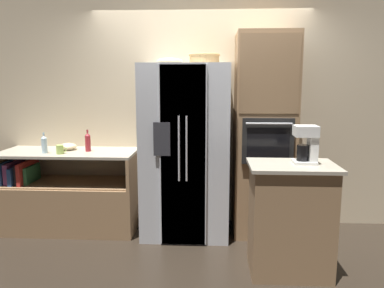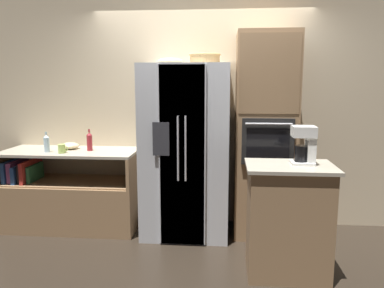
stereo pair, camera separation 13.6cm
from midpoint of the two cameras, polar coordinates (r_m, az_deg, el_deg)
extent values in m
plane|color=black|center=(4.34, 0.14, -13.44)|extent=(20.00, 20.00, 0.00)
cube|color=beige|center=(4.45, 0.44, 5.72)|extent=(12.00, 0.06, 2.80)
cube|color=#93704C|center=(4.64, -18.76, -8.87)|extent=(1.53, 0.65, 0.54)
cube|color=#93704C|center=(4.56, -18.94, -5.52)|extent=(1.47, 0.60, 0.02)
cube|color=#93704C|center=(4.85, -27.27, -3.22)|extent=(0.04, 0.65, 0.34)
cube|color=#93704C|center=(4.30, -9.76, -3.82)|extent=(0.04, 0.65, 0.34)
cube|color=#ADA38E|center=(4.49, -19.18, -1.23)|extent=(1.53, 0.65, 0.03)
cube|color=#284C8E|center=(4.80, -26.82, -3.72)|extent=(0.04, 0.44, 0.24)
cube|color=#934784|center=(4.77, -26.16, -3.80)|extent=(0.06, 0.40, 0.23)
cube|color=#284C8E|center=(4.75, -25.55, -4.06)|extent=(0.05, 0.46, 0.19)
cube|color=black|center=(4.72, -24.99, -3.99)|extent=(0.04, 0.39, 0.21)
cube|color=#B72D28|center=(4.70, -24.47, -3.82)|extent=(0.04, 0.47, 0.24)
cube|color=#337A4C|center=(4.68, -23.95, -4.16)|extent=(0.04, 0.34, 0.19)
cube|color=silver|center=(4.12, -1.91, -1.05)|extent=(0.94, 0.73, 1.88)
cube|color=silver|center=(3.76, -2.50, -2.09)|extent=(0.46, 0.02, 1.84)
cube|color=silver|center=(3.76, -2.32, -2.09)|extent=(0.46, 0.02, 1.84)
cylinder|color=#B2B2B7|center=(3.72, -3.04, -0.74)|extent=(0.02, 0.02, 0.66)
cylinder|color=#B2B2B7|center=(3.71, -1.88, -0.76)|extent=(0.02, 0.02, 0.66)
cube|color=#2D2D33|center=(3.74, -5.67, 0.73)|extent=(0.17, 0.01, 0.34)
cube|color=#93704C|center=(4.18, 9.97, 1.24)|extent=(0.64, 0.59, 2.21)
cube|color=black|center=(3.87, 10.51, 0.42)|extent=(0.52, 0.04, 0.47)
cube|color=black|center=(3.85, 10.53, -0.05)|extent=(0.43, 0.01, 0.33)
cylinder|color=#B2B2B7|center=(3.81, 10.66, 3.07)|extent=(0.46, 0.02, 0.02)
cube|color=olive|center=(3.84, 10.79, 10.46)|extent=(0.60, 0.01, 0.79)
cube|color=#93704C|center=(3.46, 13.62, -11.27)|extent=(0.69, 0.49, 0.96)
cube|color=#ADA38E|center=(3.32, 13.95, -3.25)|extent=(0.75, 0.54, 0.03)
cylinder|color=tan|center=(4.11, 0.92, 12.74)|extent=(0.32, 0.32, 0.10)
torus|color=tan|center=(4.12, 0.93, 13.43)|extent=(0.34, 0.34, 0.03)
ellipsoid|color=beige|center=(4.12, -4.41, 12.49)|extent=(0.28, 0.28, 0.07)
cylinder|color=maroon|center=(4.39, -16.44, 0.07)|extent=(0.06, 0.06, 0.18)
cone|color=maroon|center=(4.38, -16.50, 1.43)|extent=(0.06, 0.06, 0.03)
cylinder|color=maroon|center=(4.37, -16.52, 1.88)|extent=(0.02, 0.02, 0.04)
cylinder|color=silver|center=(4.44, -22.40, -0.25)|extent=(0.06, 0.06, 0.16)
cone|color=silver|center=(4.43, -22.48, 1.03)|extent=(0.06, 0.06, 0.03)
cylinder|color=silver|center=(4.42, -22.50, 1.44)|extent=(0.02, 0.02, 0.03)
cylinder|color=#B2D166|center=(4.34, -20.34, -0.79)|extent=(0.08, 0.08, 0.10)
torus|color=#B2D166|center=(4.32, -19.84, -0.79)|extent=(0.07, 0.01, 0.07)
ellipsoid|color=beige|center=(4.57, -19.24, -0.37)|extent=(0.21, 0.21, 0.08)
cube|color=white|center=(3.37, 15.63, -2.67)|extent=(0.19, 0.18, 0.02)
cylinder|color=black|center=(3.35, 15.45, -1.31)|extent=(0.11, 0.11, 0.14)
cube|color=white|center=(3.36, 16.80, -0.11)|extent=(0.07, 0.15, 0.33)
cube|color=white|center=(3.33, 15.84, 1.92)|extent=(0.19, 0.18, 0.09)
camera|label=1|loc=(0.07, -90.97, -0.16)|focal=35.00mm
camera|label=2|loc=(0.07, 89.03, 0.16)|focal=35.00mm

